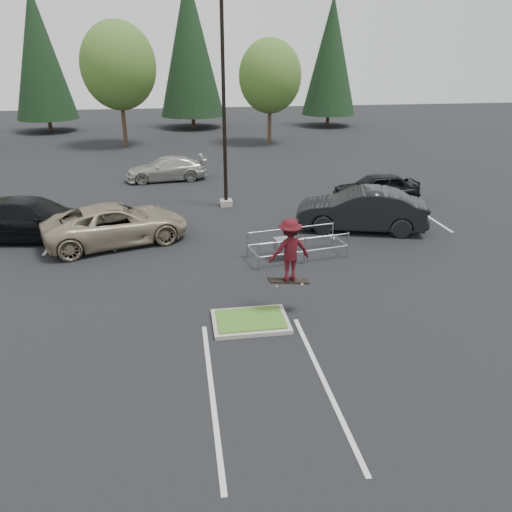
{
  "coord_description": "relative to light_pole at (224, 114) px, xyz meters",
  "views": [
    {
      "loc": [
        -1.81,
        -12.57,
        7.37
      ],
      "look_at": [
        0.4,
        1.5,
        1.49
      ],
      "focal_mm": 35.0,
      "sensor_mm": 36.0,
      "label": 1
    }
  ],
  "objects": [
    {
      "name": "conif_c",
      "position": [
        13.5,
        27.5,
        2.29
      ],
      "size": [
        5.5,
        5.5,
        12.5
      ],
      "color": "#38281C",
      "rests_on": "ground"
    },
    {
      "name": "skateboarder",
      "position": [
        0.7,
        -11.6,
        -2.5
      ],
      "size": [
        1.31,
        0.9,
        2.04
      ],
      "rotation": [
        0.0,
        0.0,
        3.32
      ],
      "color": "black",
      "rests_on": "ground"
    },
    {
      "name": "ground",
      "position": [
        -0.5,
        -12.0,
        -4.56
      ],
      "size": [
        120.0,
        120.0,
        0.0
      ],
      "primitive_type": "plane",
      "color": "black",
      "rests_on": "ground"
    },
    {
      "name": "stall_lines",
      "position": [
        -1.85,
        -5.98,
        -4.56
      ],
      "size": [
        22.62,
        17.6,
        0.01
      ],
      "color": "silver",
      "rests_on": "ground"
    },
    {
      "name": "light_pole",
      "position": [
        0.0,
        0.0,
        0.0
      ],
      "size": [
        0.7,
        0.6,
        10.12
      ],
      "color": "#A5A29A",
      "rests_on": "ground"
    },
    {
      "name": "cart_corral",
      "position": [
        1.59,
        -7.42,
        -3.91
      ],
      "size": [
        3.82,
        1.93,
        1.04
      ],
      "rotation": [
        0.0,
        0.0,
        0.18
      ],
      "color": "gray",
      "rests_on": "ground"
    },
    {
      "name": "car_l_tan",
      "position": [
        -5.0,
        -4.64,
        -3.75
      ],
      "size": [
        6.34,
        4.3,
        1.61
      ],
      "primitive_type": "imported",
      "rotation": [
        0.0,
        0.0,
        1.88
      ],
      "color": "gray",
      "rests_on": "ground"
    },
    {
      "name": "decid_c",
      "position": [
        5.49,
        17.83,
        0.69
      ],
      "size": [
        5.12,
        5.12,
        8.38
      ],
      "color": "#38281C",
      "rests_on": "ground"
    },
    {
      "name": "car_far_silver",
      "position": [
        -3.02,
        6.0,
        -3.86
      ],
      "size": [
        5.01,
        2.44,
        1.41
      ],
      "primitive_type": "imported",
      "rotation": [
        0.0,
        0.0,
        4.81
      ],
      "color": "#B3B3AD",
      "rests_on": "ground"
    },
    {
      "name": "car_r_charc",
      "position": [
        5.47,
        -4.6,
        -3.64
      ],
      "size": [
        5.91,
        3.46,
        1.84
      ],
      "primitive_type": "imported",
      "rotation": [
        0.0,
        0.0,
        4.42
      ],
      "color": "black",
      "rests_on": "ground"
    },
    {
      "name": "car_l_black",
      "position": [
        -8.5,
        -3.59,
        -3.7
      ],
      "size": [
        6.26,
        3.36,
        1.73
      ],
      "primitive_type": "imported",
      "rotation": [
        0.0,
        0.0,
        1.41
      ],
      "color": "black",
      "rests_on": "ground"
    },
    {
      "name": "car_r_black",
      "position": [
        7.81,
        -0.5,
        -3.8
      ],
      "size": [
        4.46,
        1.86,
        1.51
      ],
      "primitive_type": "imported",
      "rotation": [
        0.0,
        0.0,
        4.73
      ],
      "color": "black",
      "rests_on": "ground"
    },
    {
      "name": "conif_b",
      "position": [
        -0.5,
        28.5,
        3.29
      ],
      "size": [
        6.38,
        6.38,
        14.5
      ],
      "color": "#38281C",
      "rests_on": "ground"
    },
    {
      "name": "grass_median",
      "position": [
        -0.5,
        -12.0,
        -4.48
      ],
      "size": [
        2.2,
        1.6,
        0.16
      ],
      "color": "#A5A29A",
      "rests_on": "ground"
    },
    {
      "name": "decid_b",
      "position": [
        -6.51,
        18.53,
        1.48
      ],
      "size": [
        5.89,
        5.89,
        9.64
      ],
      "color": "#38281C",
      "rests_on": "ground"
    },
    {
      "name": "conif_a",
      "position": [
        -14.5,
        28.0,
        2.54
      ],
      "size": [
        5.72,
        5.72,
        13.0
      ],
      "color": "#38281C",
      "rests_on": "ground"
    }
  ]
}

